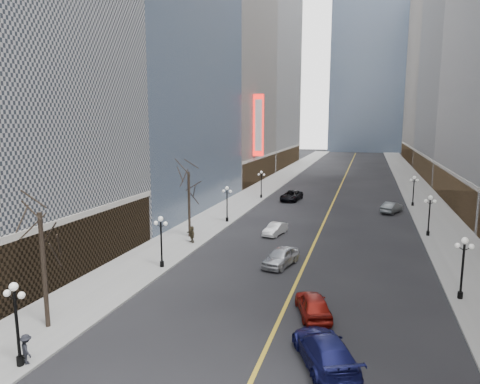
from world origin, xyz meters
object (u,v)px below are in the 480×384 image
Objects in this scene: car_nb_near at (281,257)px; car_sb_mid at (313,304)px; streetlamp_west_2 at (227,200)px; streetlamp_west_1 at (161,236)px; streetlamp_west_0 at (16,316)px; car_nb_far at (291,196)px; streetlamp_west_3 at (261,181)px; car_sb_far at (392,207)px; streetlamp_east_1 at (463,262)px; car_sb_near at (325,350)px; streetlamp_east_3 at (414,188)px; streetlamp_east_2 at (429,211)px; car_nb_mid at (275,229)px.

car_nb_near is 1.03× the size of car_sb_mid.
car_sb_mid is (13.80, -23.50, -2.12)m from streetlamp_west_2.
streetlamp_west_0 is at bearing -90.00° from streetlamp_west_1.
car_nb_near reaches higher than car_nb_far.
streetlamp_west_3 is 0.97× the size of car_sb_far.
streetlamp_east_1 is 11.44m from car_sb_mid.
streetlamp_west_2 is 0.97× the size of car_sb_far.
car_nb_far is 42.15m from car_sb_mid.
car_nb_far is (5.13, 17.75, -2.10)m from streetlamp_west_2.
car_sb_mid is (-1.32, 5.67, -0.06)m from car_sb_near.
streetlamp_east_3 reaches higher than car_nb_near.
car_sb_near is 5.83m from car_sb_mid.
streetlamp_west_0 is at bearing -101.31° from car_nb_near.
streetlamp_east_1 is 0.78× the size of car_sb_near.
streetlamp_east_3 is (0.00, 18.00, 0.00)m from streetlamp_east_2.
streetlamp_east_3 is 1.10× the size of car_nb_mid.
streetlamp_west_1 is at bearing 90.00° from streetlamp_west_0.
car_sb_near is at bearing 17.68° from streetlamp_west_0.
car_nb_far is (5.13, 35.75, -2.10)m from streetlamp_west_1.
streetlamp_west_2 is 23.84m from car_sb_far.
streetlamp_east_3 reaches higher than car_sb_mid.
streetlamp_east_2 is 0.78× the size of car_sb_near.
car_sb_far is (10.51, 26.58, -0.04)m from car_nb_near.
car_sb_far is at bearing 66.32° from streetlamp_west_0.
car_sb_near reaches higher than car_nb_far.
streetlamp_east_3 is 43.05m from streetlamp_west_1.
streetlamp_west_2 reaches higher than car_sb_near.
streetlamp_west_3 is at bearing 90.00° from streetlamp_west_1.
streetlamp_east_2 is at bearing 127.41° from car_sb_far.
car_sb_far is at bearing 63.94° from car_nb_mid.
car_nb_near is (9.80, 3.73, -2.09)m from streetlamp_west_1.
car_nb_far is (-4.67, 32.02, -0.01)m from car_nb_near.
streetlamp_west_3 is at bearing 180.00° from streetlamp_east_3.
car_nb_far is at bearing 81.83° from streetlamp_west_1.
streetlamp_west_1 reaches higher than car_nb_mid.
streetlamp_west_0 is 0.97× the size of car_sb_far.
car_nb_near is (9.80, -14.27, -2.09)m from streetlamp_west_2.
streetlamp_east_1 is at bearing -0.01° from car_nb_near.
car_nb_near reaches higher than car_nb_mid.
car_sb_mid is (8.67, -41.25, -0.02)m from car_nb_far.
streetlamp_west_0 is 50.61m from car_sb_far.
car_sb_far is at bearing 31.21° from streetlamp_west_2.
streetlamp_west_2 is (0.00, 18.00, 0.00)m from streetlamp_west_1.
car_sb_mid is (13.80, 10.50, -2.12)m from streetlamp_west_0.
car_nb_mid is at bearing -72.16° from streetlamp_west_3.
streetlamp_east_2 is 12.91m from car_sb_far.
streetlamp_west_3 is (-23.60, 36.00, 0.00)m from streetlamp_east_1.
streetlamp_west_2 reaches higher than car_nb_near.
streetlamp_east_1 is at bearing -37.33° from streetlamp_west_2.
streetlamp_west_0 is (-23.60, -16.00, 0.00)m from streetlamp_east_1.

